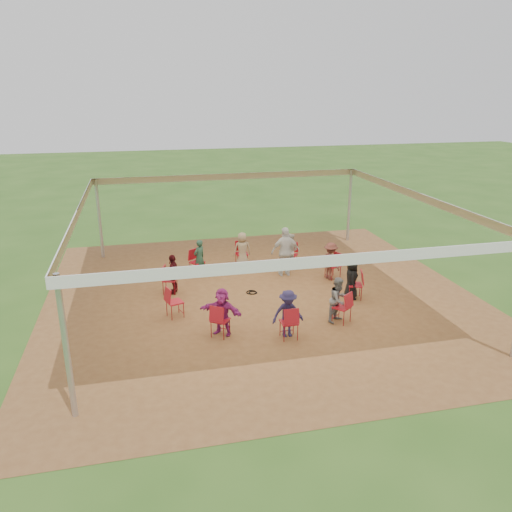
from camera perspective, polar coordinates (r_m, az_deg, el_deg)
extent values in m
plane|color=#31581B|center=(15.58, 0.60, -4.56)|extent=(80.00, 80.00, 0.00)
plane|color=brown|center=(15.58, 0.60, -4.53)|extent=(13.00, 13.00, 0.00)
cylinder|color=#B2B2B7|center=(10.17, -20.87, -9.82)|extent=(0.12, 0.12, 3.00)
cylinder|color=#B2B2B7|center=(19.53, -17.46, 4.04)|extent=(0.12, 0.12, 3.00)
cylinder|color=#B2B2B7|center=(21.21, 10.63, 5.69)|extent=(0.12, 0.12, 3.00)
plane|color=silver|center=(14.66, 0.64, 6.29)|extent=(10.30, 10.30, 0.00)
cube|color=white|center=(9.95, 7.71, -0.63)|extent=(10.30, 0.03, 0.24)
cube|color=white|center=(19.64, -2.99, 9.06)|extent=(10.30, 0.03, 0.24)
cube|color=white|center=(14.39, -19.77, 4.45)|extent=(0.03, 10.30, 0.24)
cube|color=white|center=(16.66, 18.22, 6.43)|extent=(0.03, 10.30, 0.24)
imported|color=brown|center=(16.88, 8.51, -0.56)|extent=(0.65, 0.91, 1.27)
imported|color=#B3ACA0|center=(17.78, 3.88, 0.59)|extent=(0.71, 0.65, 1.27)
imported|color=#937E5C|center=(17.86, -1.58, 0.72)|extent=(0.63, 0.35, 1.27)
imported|color=#234432|center=(17.12, -6.49, -0.20)|extent=(0.56, 0.52, 1.27)
imported|color=#3D0B0F|center=(15.74, -9.44, -2.05)|extent=(0.59, 0.83, 1.27)
imported|color=#9C2376|center=(13.03, -3.89, -6.35)|extent=(1.22, 1.05, 1.27)
imported|color=#252046|center=(12.91, 3.65, -6.58)|extent=(0.83, 0.42, 1.27)
imported|color=slate|center=(13.88, 9.40, -4.94)|extent=(0.71, 0.66, 1.27)
imported|color=black|center=(15.43, 10.86, -2.57)|extent=(0.52, 0.70, 1.27)
imported|color=silver|center=(17.00, 3.39, 0.51)|extent=(1.00, 0.52, 1.70)
torus|color=black|center=(15.78, -0.52, -4.16)|extent=(0.36, 0.36, 0.03)
torus|color=black|center=(15.75, -0.35, -4.21)|extent=(0.29, 0.29, 0.03)
cube|color=#B7B7BC|center=(16.78, 7.92, -1.00)|extent=(0.32, 0.39, 0.02)
cube|color=#B7B7BC|center=(16.81, 8.24, -0.57)|extent=(0.17, 0.34, 0.21)
cube|color=#CCE0FF|center=(16.81, 8.21, -0.58)|extent=(0.14, 0.29, 0.18)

